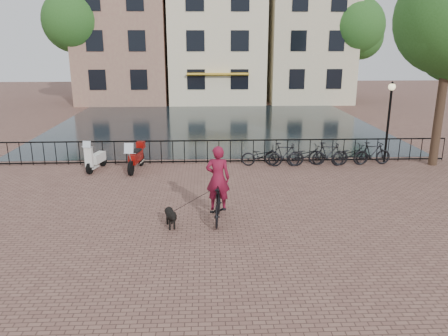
{
  "coord_description": "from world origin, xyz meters",
  "views": [
    {
      "loc": [
        -0.6,
        -10.42,
        5.07
      ],
      "look_at": [
        0.0,
        3.0,
        1.2
      ],
      "focal_mm": 35.0,
      "sensor_mm": 36.0,
      "label": 1
    }
  ],
  "objects_px": {
    "lamp_post": "(390,109)",
    "motorcycle": "(136,154)",
    "scooter": "(96,154)",
    "cyclist": "(218,189)",
    "dog": "(171,217)"
  },
  "relations": [
    {
      "from": "dog",
      "to": "scooter",
      "type": "distance_m",
      "value": 6.91
    },
    {
      "from": "cyclist",
      "to": "scooter",
      "type": "bearing_deg",
      "value": -44.03
    },
    {
      "from": "scooter",
      "to": "dog",
      "type": "bearing_deg",
      "value": -46.01
    },
    {
      "from": "motorcycle",
      "to": "scooter",
      "type": "xyz_separation_m",
      "value": [
        -1.64,
        0.13,
        0.02
      ]
    },
    {
      "from": "dog",
      "to": "motorcycle",
      "type": "relative_size",
      "value": 0.48
    },
    {
      "from": "motorcycle",
      "to": "scooter",
      "type": "height_order",
      "value": "scooter"
    },
    {
      "from": "lamp_post",
      "to": "motorcycle",
      "type": "relative_size",
      "value": 1.77
    },
    {
      "from": "cyclist",
      "to": "motorcycle",
      "type": "relative_size",
      "value": 1.36
    },
    {
      "from": "scooter",
      "to": "lamp_post",
      "type": "bearing_deg",
      "value": 16.0
    },
    {
      "from": "cyclist",
      "to": "motorcycle",
      "type": "distance_m",
      "value": 6.33
    },
    {
      "from": "cyclist",
      "to": "lamp_post",
      "type": "bearing_deg",
      "value": -135.66
    },
    {
      "from": "motorcycle",
      "to": "lamp_post",
      "type": "bearing_deg",
      "value": 11.57
    },
    {
      "from": "cyclist",
      "to": "motorcycle",
      "type": "bearing_deg",
      "value": -54.57
    },
    {
      "from": "lamp_post",
      "to": "motorcycle",
      "type": "distance_m",
      "value": 10.79
    },
    {
      "from": "lamp_post",
      "to": "motorcycle",
      "type": "bearing_deg",
      "value": -176.67
    }
  ]
}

